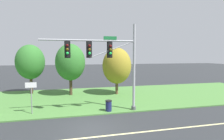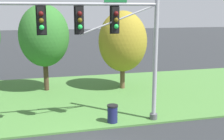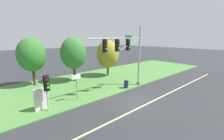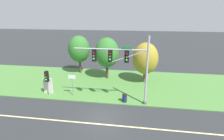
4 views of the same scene
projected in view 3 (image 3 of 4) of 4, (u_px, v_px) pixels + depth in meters
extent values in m
plane|color=#282B2D|center=(136.00, 101.00, 14.91)|extent=(160.00, 160.00, 0.00)
cube|color=beige|center=(146.00, 104.00, 14.03)|extent=(36.00, 0.16, 0.01)
cube|color=#477A38|center=(90.00, 82.00, 20.90)|extent=(48.00, 11.50, 0.10)
cylinder|color=#9EA0A5|center=(139.00, 56.00, 18.93)|extent=(0.22, 0.22, 7.39)
cylinder|color=#4C4C51|center=(138.00, 83.00, 19.68)|extent=(0.40, 0.40, 0.30)
cylinder|color=#9EA0A5|center=(118.00, 38.00, 15.96)|extent=(7.65, 0.14, 0.14)
cylinder|color=#9EA0A5|center=(129.00, 45.00, 17.35)|extent=(3.85, 0.08, 1.48)
cube|color=black|center=(128.00, 45.00, 17.23)|extent=(0.34, 0.28, 1.22)
cube|color=black|center=(127.00, 45.00, 17.34)|extent=(0.46, 0.04, 1.34)
sphere|color=#4C0C0C|center=(130.00, 42.00, 17.03)|extent=(0.22, 0.22, 0.22)
sphere|color=#51420C|center=(129.00, 45.00, 17.10)|extent=(0.22, 0.22, 0.22)
sphere|color=green|center=(129.00, 48.00, 17.16)|extent=(0.22, 0.22, 0.22)
cube|color=black|center=(118.00, 45.00, 16.11)|extent=(0.34, 0.28, 1.22)
cube|color=black|center=(117.00, 45.00, 16.23)|extent=(0.46, 0.04, 1.34)
sphere|color=#4C0C0C|center=(119.00, 43.00, 15.92)|extent=(0.22, 0.22, 0.22)
sphere|color=#51420C|center=(119.00, 45.00, 15.98)|extent=(0.22, 0.22, 0.22)
sphere|color=green|center=(119.00, 48.00, 16.05)|extent=(0.22, 0.22, 0.22)
cube|color=black|center=(105.00, 46.00, 15.00)|extent=(0.34, 0.28, 1.22)
cube|color=black|center=(104.00, 46.00, 15.11)|extent=(0.46, 0.04, 1.34)
sphere|color=#4C0C0C|center=(106.00, 43.00, 14.80)|extent=(0.22, 0.22, 0.22)
sphere|color=#51420C|center=(106.00, 46.00, 14.87)|extent=(0.22, 0.22, 0.22)
sphere|color=green|center=(106.00, 49.00, 14.93)|extent=(0.22, 0.22, 0.22)
cube|color=#196B33|center=(129.00, 36.00, 16.99)|extent=(1.10, 0.04, 0.28)
cylinder|color=#9EA0A5|center=(47.00, 94.00, 12.38)|extent=(0.12, 0.12, 2.98)
cube|color=black|center=(47.00, 84.00, 12.04)|extent=(0.34, 0.28, 1.22)
cube|color=black|center=(46.00, 83.00, 12.15)|extent=(0.46, 0.04, 1.34)
sphere|color=#4C0C0C|center=(47.00, 80.00, 11.84)|extent=(0.22, 0.22, 0.22)
sphere|color=#51420C|center=(48.00, 84.00, 11.91)|extent=(0.22, 0.22, 0.22)
sphere|color=green|center=(48.00, 88.00, 11.97)|extent=(0.22, 0.22, 0.22)
cylinder|color=slate|center=(77.00, 87.00, 14.53)|extent=(0.08, 0.08, 2.63)
cube|color=white|center=(76.00, 77.00, 14.28)|extent=(0.86, 0.03, 0.42)
cylinder|color=#423021|center=(34.00, 74.00, 19.26)|extent=(0.34, 0.34, 3.00)
ellipsoid|color=#2D6B28|center=(31.00, 55.00, 18.74)|extent=(3.40, 3.40, 4.25)
cylinder|color=#423021|center=(74.00, 71.00, 21.06)|extent=(0.35, 0.35, 2.98)
ellipsoid|color=#2D6B28|center=(73.00, 53.00, 20.54)|extent=(3.48, 3.48, 4.35)
cylinder|color=brown|center=(108.00, 68.00, 24.10)|extent=(0.35, 0.35, 2.52)
ellipsoid|color=olive|center=(108.00, 54.00, 23.62)|extent=(3.50, 3.50, 4.37)
cube|color=beige|center=(41.00, 99.00, 12.65)|extent=(1.10, 0.24, 1.90)
cube|color=#4C4C51|center=(37.00, 110.00, 12.58)|extent=(0.10, 0.20, 0.10)
cube|color=#4C4C51|center=(47.00, 107.00, 13.10)|extent=(0.10, 0.20, 0.10)
cylinder|color=#191E4C|center=(126.00, 85.00, 18.26)|extent=(0.52, 0.52, 0.85)
cylinder|color=black|center=(126.00, 81.00, 18.16)|extent=(0.56, 0.56, 0.08)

